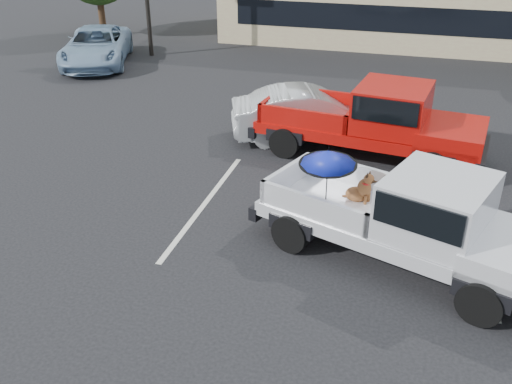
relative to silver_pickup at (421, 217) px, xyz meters
The scene contains 7 objects.
ground 2.10m from the silver_pickup, 153.87° to the right, with size 90.00×90.00×0.00m, color black.
stripe_left 4.89m from the silver_pickup, 165.44° to the left, with size 0.12×5.00×0.01m, color silver.
stripe_right 2.10m from the silver_pickup, 41.20° to the left, with size 0.12×5.00×0.01m, color silver.
silver_pickup is the anchor object (origin of this frame).
red_pickup 5.00m from the silver_pickup, 102.38° to the left, with size 6.19×2.82×1.97m.
silver_sedan 6.53m from the silver_pickup, 118.96° to the left, with size 1.52×4.36×1.44m, color #ABAEB2.
blue_suv 17.30m from the silver_pickup, 139.29° to the left, with size 2.40×5.21×1.45m, color #7E9DBC.
Camera 1 is at (1.23, -8.52, 6.15)m, focal length 40.00 mm.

